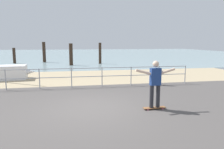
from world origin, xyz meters
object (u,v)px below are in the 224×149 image
object	(u,v)px
skateboarder	(155,81)
seagull	(159,71)
skateboard	(154,108)
bollard_short	(159,79)

from	to	relation	value
skateboarder	seagull	world-z (taller)	skateboarder
skateboard	bollard_short	size ratio (longest dim) A/B	1.10
bollard_short	skateboard	bearing A→B (deg)	-114.58
skateboarder	bollard_short	distance (m)	4.42
skateboarder	skateboard	bearing A→B (deg)	-9.46
skateboard	skateboarder	bearing A→B (deg)	170.54
skateboard	skateboarder	distance (m)	0.95
skateboarder	bollard_short	bearing A→B (deg)	65.42
skateboarder	seagull	xyz separation A→B (m)	(1.80, 3.98, -0.21)
bollard_short	seagull	xyz separation A→B (m)	(-0.01, 0.01, 0.44)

